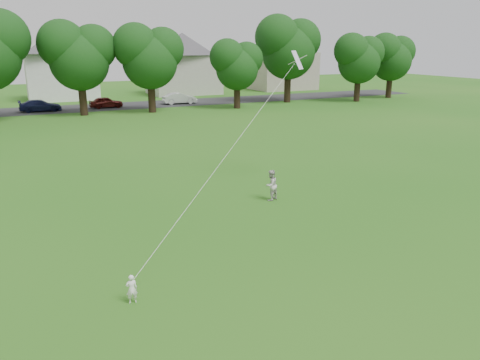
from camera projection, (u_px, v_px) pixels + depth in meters
name	position (u px, v px, depth m)	size (l,w,h in m)	color
ground	(240.00, 273.00, 14.13)	(160.00, 160.00, 0.00)	#216015
street	(73.00, 109.00, 50.54)	(90.00, 7.00, 0.01)	#2D2D30
toddler	(132.00, 289.00, 12.40)	(0.30, 0.20, 0.82)	white
older_boy	(271.00, 185.00, 20.60)	(0.67, 0.52, 1.37)	beige
kite	(238.00, 139.00, 17.34)	(5.61, 4.66, 14.24)	white
tree_row	(89.00, 48.00, 44.08)	(80.96, 8.50, 11.38)	black
house_row	(64.00, 56.00, 57.97)	(76.47, 13.25, 10.54)	silver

